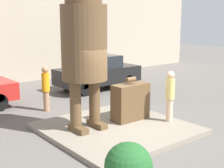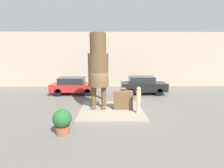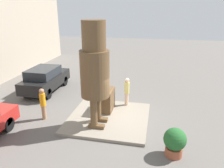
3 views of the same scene
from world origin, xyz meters
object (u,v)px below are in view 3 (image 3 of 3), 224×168
giant_suitcase (108,100)px  planter_pot (175,142)px  tourist (127,90)px  parked_car_black (45,79)px  statue_figure (95,67)px  worker_hivis (43,103)px

giant_suitcase → planter_pot: size_ratio=1.19×
tourist → parked_car_black: 5.92m
statue_figure → giant_suitcase: size_ratio=3.45×
giant_suitcase → tourist: tourist is taller
statue_figure → worker_hivis: size_ratio=2.90×
tourist → planter_pot: size_ratio=1.38×
giant_suitcase → parked_car_black: parked_car_black is taller
giant_suitcase → parked_car_black: size_ratio=0.34×
statue_figure → giant_suitcase: 2.74m
planter_pot → parked_car_black: bearing=57.1°
statue_figure → tourist: bearing=-24.4°
giant_suitcase → worker_hivis: 3.34m
giant_suitcase → planter_pot: 4.51m
giant_suitcase → planter_pot: (-3.05, -3.32, -0.11)m
statue_figure → worker_hivis: bearing=86.5°
tourist → worker_hivis: 4.53m
statue_figure → parked_car_black: statue_figure is taller
parked_car_black → planter_pot: 9.74m
tourist → parked_car_black: size_ratio=0.40×
giant_suitcase → worker_hivis: bearing=115.2°
statue_figure → worker_hivis: statue_figure is taller
tourist → worker_hivis: bearing=120.1°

